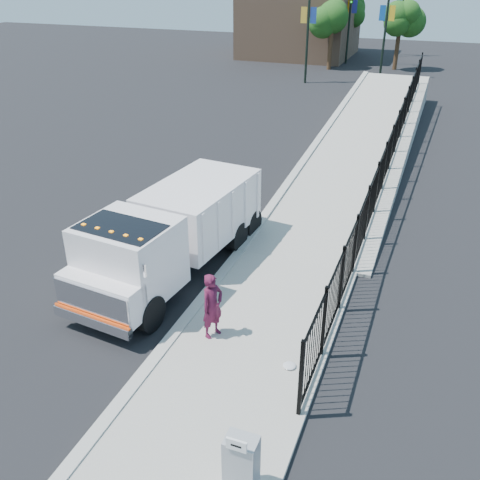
% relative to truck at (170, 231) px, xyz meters
% --- Properties ---
extents(ground, '(120.00, 120.00, 0.00)m').
position_rel_truck_xyz_m(ground, '(1.44, -2.16, -1.41)').
color(ground, black).
rests_on(ground, ground).
extents(sidewalk, '(3.55, 12.00, 0.12)m').
position_rel_truck_xyz_m(sidewalk, '(3.36, -4.16, -1.35)').
color(sidewalk, '#9E998E').
rests_on(sidewalk, ground).
extents(curb, '(0.30, 12.00, 0.16)m').
position_rel_truck_xyz_m(curb, '(1.44, -4.16, -1.33)').
color(curb, '#ADAAA3').
rests_on(curb, ground).
extents(ramp, '(3.95, 24.06, 3.19)m').
position_rel_truck_xyz_m(ramp, '(3.56, 13.84, -1.41)').
color(ramp, '#9E998E').
rests_on(ramp, ground).
extents(iron_fence, '(0.10, 28.00, 1.80)m').
position_rel_truck_xyz_m(iron_fence, '(4.99, 9.84, -0.51)').
color(iron_fence, black).
rests_on(iron_fence, ground).
extents(truck, '(3.10, 7.50, 2.50)m').
position_rel_truck_xyz_m(truck, '(0.00, 0.00, 0.00)').
color(truck, black).
rests_on(truck, ground).
extents(worker, '(0.62, 0.72, 1.68)m').
position_rel_truck_xyz_m(worker, '(2.34, -2.40, -0.44)').
color(worker, '#51122C').
rests_on(worker, sidewalk).
extents(utility_cabinet, '(0.55, 0.40, 1.25)m').
position_rel_truck_xyz_m(utility_cabinet, '(4.54, -6.25, -0.66)').
color(utility_cabinet, gray).
rests_on(utility_cabinet, sidewalk).
extents(arrow_sign, '(0.35, 0.04, 0.22)m').
position_rel_truck_xyz_m(arrow_sign, '(4.54, -6.47, 0.07)').
color(arrow_sign, white).
rests_on(arrow_sign, utility_cabinet).
extents(debris, '(0.30, 0.30, 0.07)m').
position_rel_truck_xyz_m(debris, '(4.42, -2.88, -1.25)').
color(debris, silver).
rests_on(debris, sidewalk).
extents(light_pole_0, '(3.77, 0.22, 8.00)m').
position_rel_truck_xyz_m(light_pole_0, '(-3.24, 28.92, 2.96)').
color(light_pole_0, black).
rests_on(light_pole_0, ground).
extents(light_pole_1, '(3.77, 0.22, 8.00)m').
position_rel_truck_xyz_m(light_pole_1, '(1.27, 32.74, 2.96)').
color(light_pole_1, black).
rests_on(light_pole_1, ground).
extents(light_pole_2, '(3.77, 0.22, 8.00)m').
position_rel_truck_xyz_m(light_pole_2, '(-2.00, 38.76, 2.96)').
color(light_pole_2, black).
rests_on(light_pole_2, ground).
extents(light_pole_3, '(3.77, 0.22, 8.00)m').
position_rel_truck_xyz_m(light_pole_3, '(1.22, 44.77, 2.96)').
color(light_pole_3, black).
rests_on(light_pole_3, ground).
extents(tree_0, '(2.71, 2.71, 5.36)m').
position_rel_truck_xyz_m(tree_0, '(-3.09, 35.20, 2.55)').
color(tree_0, '#382314').
rests_on(tree_0, ground).
extents(tree_1, '(2.29, 2.29, 5.14)m').
position_rel_truck_xyz_m(tree_1, '(2.21, 37.17, 2.51)').
color(tree_1, '#382314').
rests_on(tree_1, ground).
extents(tree_2, '(2.61, 2.61, 5.31)m').
position_rel_truck_xyz_m(tree_2, '(-3.20, 44.41, 2.54)').
color(tree_2, '#382314').
rests_on(tree_2, ground).
extents(building, '(10.00, 10.00, 8.00)m').
position_rel_truck_xyz_m(building, '(-7.56, 41.84, 2.59)').
color(building, '#8C664C').
rests_on(building, ground).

